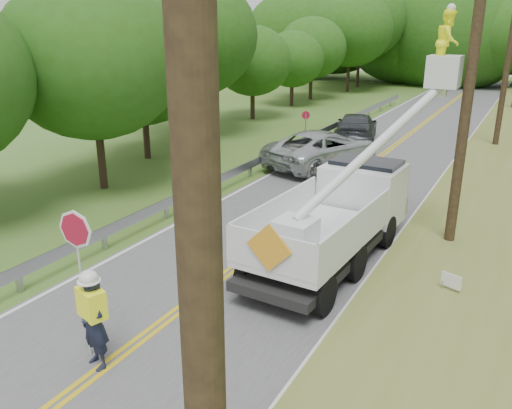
% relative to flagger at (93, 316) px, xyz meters
% --- Properties ---
extents(ground, '(140.00, 140.00, 0.00)m').
position_rel_flagger_xyz_m(ground, '(0.15, 0.31, -1.14)').
color(ground, '#415718').
rests_on(ground, ground).
extents(road, '(7.20, 96.00, 0.03)m').
position_rel_flagger_xyz_m(road, '(0.15, 14.31, -1.13)').
color(road, '#4D4D50').
rests_on(road, ground).
extents(guardrail, '(0.18, 48.00, 0.77)m').
position_rel_flagger_xyz_m(guardrail, '(-3.87, 15.22, -0.58)').
color(guardrail, '#9FA0A7').
rests_on(guardrail, ground).
extents(utility_poles, '(1.60, 43.30, 10.00)m').
position_rel_flagger_xyz_m(utility_poles, '(5.15, 17.32, 4.13)').
color(utility_poles, black).
rests_on(utility_poles, ground).
extents(treeline_left, '(10.47, 54.45, 10.88)m').
position_rel_flagger_xyz_m(treeline_left, '(-10.53, 30.67, 4.43)').
color(treeline_left, '#332319').
rests_on(treeline_left, ground).
extents(treeline_horizon, '(57.37, 14.62, 12.87)m').
position_rel_flagger_xyz_m(treeline_horizon, '(0.15, 56.49, 4.36)').
color(treeline_horizon, '#274F12').
rests_on(treeline_horizon, ground).
extents(flagger, '(1.20, 0.66, 3.15)m').
position_rel_flagger_xyz_m(flagger, '(0.00, 0.00, 0.00)').
color(flagger, '#191E33').
rests_on(flagger, road).
extents(bucket_truck, '(3.92, 7.08, 6.81)m').
position_rel_flagger_xyz_m(bucket_truck, '(2.54, 7.70, 0.42)').
color(bucket_truck, black).
rests_on(bucket_truck, road).
extents(suv_silver, '(4.65, 6.83, 1.74)m').
position_rel_flagger_xyz_m(suv_silver, '(-1.75, 16.47, -0.25)').
color(suv_silver, silver).
rests_on(suv_silver, road).
extents(suv_darkgrey, '(3.50, 5.87, 1.59)m').
position_rel_flagger_xyz_m(suv_darkgrey, '(-2.18, 22.77, -0.32)').
color(suv_darkgrey, '#393D42').
rests_on(suv_darkgrey, road).
extents(stop_sign_permanent, '(0.39, 0.28, 2.12)m').
position_rel_flagger_xyz_m(stop_sign_permanent, '(-3.84, 19.22, 0.23)').
color(stop_sign_permanent, '#9FA0A7').
rests_on(stop_sign_permanent, ground).
extents(yard_sign, '(0.49, 0.20, 0.74)m').
position_rel_flagger_xyz_m(yard_sign, '(5.71, 5.98, -0.61)').
color(yard_sign, white).
rests_on(yard_sign, ground).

